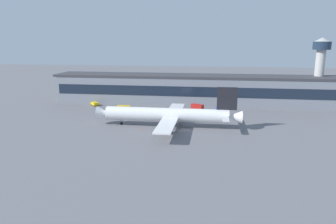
% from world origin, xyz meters
% --- Properties ---
extents(ground_plane, '(600.00, 600.00, 0.00)m').
position_xyz_m(ground_plane, '(0.00, 0.00, 0.00)').
color(ground_plane, slate).
extents(terminal_building, '(152.63, 19.04, 15.33)m').
position_xyz_m(terminal_building, '(0.00, 53.32, 7.69)').
color(terminal_building, gray).
rests_on(terminal_building, ground_plane).
extents(airliner, '(57.45, 49.07, 16.21)m').
position_xyz_m(airliner, '(-7.34, 3.97, 4.77)').
color(airliner, white).
rests_on(airliner, ground_plane).
extents(control_tower, '(8.80, 8.80, 34.77)m').
position_xyz_m(control_tower, '(63.11, 57.08, 21.52)').
color(control_tower, '#B7B7B2').
rests_on(control_tower, ground_plane).
extents(pushback_tractor, '(5.16, 5.29, 1.75)m').
position_xyz_m(pushback_tractor, '(-51.65, 39.28, 1.05)').
color(pushback_tractor, yellow).
rests_on(pushback_tractor, ground_plane).
extents(belt_loader, '(6.55, 2.55, 1.95)m').
position_xyz_m(belt_loader, '(-34.16, 32.28, 1.15)').
color(belt_loader, yellow).
rests_on(belt_loader, ground_plane).
extents(stair_truck, '(6.41, 5.02, 3.55)m').
position_xyz_m(stair_truck, '(2.37, 32.70, 1.98)').
color(stair_truck, red).
rests_on(stair_truck, ground_plane).
extents(follow_me_car, '(3.14, 4.77, 1.85)m').
position_xyz_m(follow_me_car, '(12.33, 33.09, 1.09)').
color(follow_me_car, '#2651A5').
rests_on(follow_me_car, ground_plane).
extents(traffic_cone_0, '(0.49, 0.49, 0.62)m').
position_xyz_m(traffic_cone_0, '(-16.95, -2.60, 0.31)').
color(traffic_cone_0, '#F2590C').
rests_on(traffic_cone_0, ground_plane).
extents(traffic_cone_1, '(0.53, 0.53, 0.66)m').
position_xyz_m(traffic_cone_1, '(-11.35, -7.27, 0.33)').
color(traffic_cone_1, '#F2590C').
rests_on(traffic_cone_1, ground_plane).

